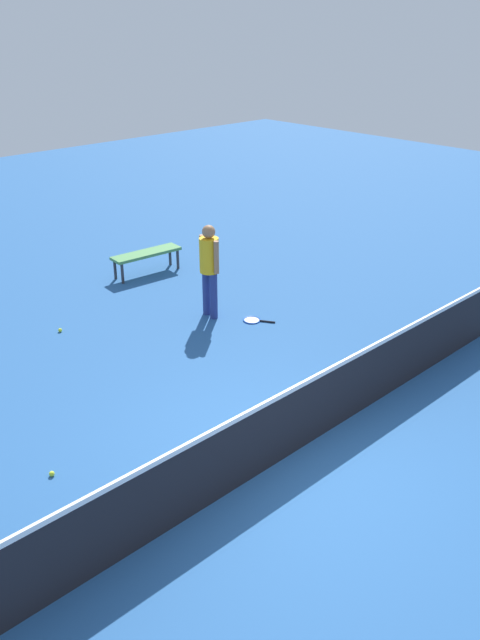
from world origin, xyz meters
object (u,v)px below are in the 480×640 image
(tennis_ball_by_net, at_px, (297,393))
(player_near_side, at_px, (209,263))
(tennis_ball_near_player, at_px, (52,474))
(courtside_bench, at_px, (146,255))
(tennis_ball_baseline, at_px, (45,523))
(tennis_ball_midcourt, at_px, (205,474))
(tennis_ball_stray_left, at_px, (60,330))
(tennis_racket_near_player, at_px, (253,320))

(tennis_ball_by_net, bearing_deg, player_near_side, -106.87)
(tennis_ball_near_player, bearing_deg, courtside_bench, -135.90)
(tennis_ball_near_player, height_order, tennis_ball_baseline, same)
(tennis_ball_midcourt, height_order, tennis_ball_stray_left, same)
(player_near_side, height_order, tennis_ball_by_net, player_near_side)
(player_near_side, height_order, tennis_ball_near_player, player_near_side)
(tennis_racket_near_player, xyz_separation_m, tennis_ball_baseline, (5.20, 2.12, 0.02))
(tennis_ball_near_player, distance_m, courtside_bench, 6.63)
(player_near_side, distance_m, tennis_racket_near_player, 1.28)
(tennis_racket_near_player, distance_m, tennis_ball_baseline, 5.62)
(tennis_ball_baseline, height_order, tennis_ball_stray_left, same)
(courtside_bench, bearing_deg, tennis_ball_stray_left, 23.98)
(player_near_side, xyz_separation_m, tennis_ball_stray_left, (2.31, -1.28, -0.98))
(tennis_ball_near_player, xyz_separation_m, tennis_ball_stray_left, (-2.02, -3.39, 0.00))
(player_near_side, relative_size, tennis_ball_baseline, 25.76)
(tennis_racket_near_player, relative_size, tennis_ball_baseline, 8.88)
(player_near_side, relative_size, tennis_ball_by_net, 25.76)
(player_near_side, distance_m, courtside_bench, 2.60)
(player_near_side, distance_m, tennis_ball_near_player, 4.91)
(player_near_side, xyz_separation_m, tennis_racket_near_player, (-0.41, 0.69, -1.00))
(courtside_bench, bearing_deg, tennis_ball_baseline, 45.50)
(tennis_ball_near_player, height_order, tennis_ball_by_net, same)
(tennis_racket_near_player, distance_m, tennis_ball_midcourt, 4.35)
(tennis_racket_near_player, distance_m, tennis_ball_by_net, 2.55)
(tennis_racket_near_player, xyz_separation_m, tennis_ball_by_net, (1.29, 2.20, 0.02))
(courtside_bench, bearing_deg, tennis_ball_midcourt, 59.62)
(tennis_ball_stray_left, bearing_deg, courtside_bench, -156.02)
(tennis_ball_midcourt, bearing_deg, player_near_side, -131.84)
(tennis_ball_by_net, xyz_separation_m, courtside_bench, (-1.30, -5.38, 0.38))
(tennis_ball_by_net, xyz_separation_m, tennis_ball_midcourt, (2.13, 0.47, 0.00))
(tennis_ball_stray_left, xyz_separation_m, courtside_bench, (-2.73, -1.22, 0.38))
(player_near_side, height_order, tennis_ball_baseline, player_near_side)
(tennis_ball_near_player, distance_m, tennis_ball_baseline, 0.84)
(player_near_side, relative_size, tennis_ball_near_player, 25.76)
(tennis_ball_near_player, relative_size, tennis_ball_by_net, 1.00)
(tennis_ball_stray_left, bearing_deg, tennis_ball_near_player, 59.22)
(courtside_bench, bearing_deg, player_near_side, 80.37)
(tennis_ball_near_player, bearing_deg, player_near_side, -154.01)
(tennis_ball_midcourt, bearing_deg, tennis_ball_baseline, -17.24)
(tennis_racket_near_player, relative_size, courtside_bench, 0.38)
(tennis_ball_near_player, relative_size, courtside_bench, 0.04)
(tennis_ball_near_player, relative_size, tennis_ball_stray_left, 1.00)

